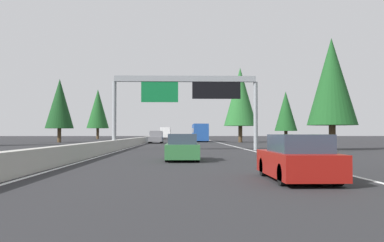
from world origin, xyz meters
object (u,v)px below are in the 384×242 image
(pickup_mid_center, at_px, (156,137))
(conifer_right_far, at_px, (286,111))
(sedan_far_left, at_px, (298,159))
(conifer_right_near, at_px, (332,82))
(conifer_left_mid, at_px, (60,104))
(box_truck_far_center, at_px, (166,133))
(conifer_right_mid, at_px, (240,97))
(bus_near_center, at_px, (200,132))
(conifer_left_far, at_px, (98,109))
(sign_gantry_overhead, at_px, (187,91))
(sedan_mid_right, at_px, (182,148))

(pickup_mid_center, distance_m, conifer_right_far, 23.04)
(sedan_far_left, xyz_separation_m, conifer_right_near, (24.64, -9.91, 5.48))
(conifer_left_mid, bearing_deg, pickup_mid_center, -110.20)
(conifer_right_far, bearing_deg, box_truck_far_center, 30.56)
(box_truck_far_center, distance_m, conifer_right_near, 72.44)
(conifer_right_mid, relative_size, conifer_left_mid, 1.19)
(bus_near_center, relative_size, conifer_right_far, 1.34)
(box_truck_far_center, relative_size, conifer_left_far, 0.68)
(conifer_left_mid, bearing_deg, conifer_right_mid, -89.96)
(bus_near_center, relative_size, conifer_right_mid, 0.93)
(sedan_far_left, relative_size, bus_near_center, 0.38)
(sign_gantry_overhead, relative_size, conifer_left_far, 1.02)
(sign_gantry_overhead, bearing_deg, conifer_left_far, 16.93)
(conifer_right_near, bearing_deg, conifer_right_mid, 6.68)
(conifer_left_far, bearing_deg, pickup_mid_center, -158.19)
(sedan_mid_right, distance_m, conifer_right_near, 20.57)
(sedan_far_left, bearing_deg, pickup_mid_center, 8.30)
(conifer_left_mid, relative_size, conifer_left_far, 0.84)
(pickup_mid_center, xyz_separation_m, conifer_right_mid, (5.96, -13.57, 6.60))
(sedan_far_left, relative_size, conifer_right_far, 0.51)
(conifer_right_near, height_order, conifer_right_far, conifer_right_near)
(box_truck_far_center, height_order, conifer_left_mid, conifer_left_mid)
(box_truck_far_center, relative_size, conifer_left_mid, 0.82)
(box_truck_far_center, distance_m, conifer_left_mid, 41.34)
(box_truck_far_center, xyz_separation_m, bus_near_center, (-31.61, -7.25, 0.11))
(conifer_right_mid, bearing_deg, conifer_right_near, -173.32)
(conifer_right_mid, bearing_deg, bus_near_center, 46.13)
(sedan_far_left, bearing_deg, bus_near_center, 0.28)
(bus_near_center, relative_size, conifer_left_mid, 1.10)
(sedan_far_left, xyz_separation_m, conifer_left_mid, (56.98, 23.59, 5.65))
(bus_near_center, bearing_deg, sedan_mid_right, 176.41)
(sedan_mid_right, bearing_deg, pickup_mid_center, 5.32)
(conifer_left_far, bearing_deg, sedan_mid_right, -166.00)
(sign_gantry_overhead, relative_size, conifer_right_near, 1.25)
(sedan_mid_right, xyz_separation_m, box_truck_far_center, (84.62, 3.93, 0.93))
(pickup_mid_center, xyz_separation_m, box_truck_far_center, (43.75, 0.12, 0.70))
(conifer_right_near, bearing_deg, bus_near_center, 14.85)
(sedan_mid_right, relative_size, conifer_left_mid, 0.42)
(box_truck_far_center, bearing_deg, conifer_right_mid, -160.09)
(box_truck_far_center, height_order, conifer_right_mid, conifer_right_mid)
(sedan_far_left, relative_size, conifer_right_near, 0.43)
(conifer_right_far, distance_m, conifer_left_far, 52.02)
(conifer_right_mid, bearing_deg, conifer_left_mid, 90.04)
(sedan_far_left, height_order, conifer_right_mid, conifer_right_mid)
(bus_near_center, distance_m, conifer_left_far, 38.98)
(bus_near_center, distance_m, conifer_right_mid, 10.64)
(conifer_left_mid, bearing_deg, sedan_far_left, -157.51)
(sedan_mid_right, distance_m, box_truck_far_center, 84.72)
(sedan_mid_right, height_order, pickup_mid_center, pickup_mid_center)
(box_truck_far_center, xyz_separation_m, conifer_right_mid, (-37.79, -13.68, 5.90))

